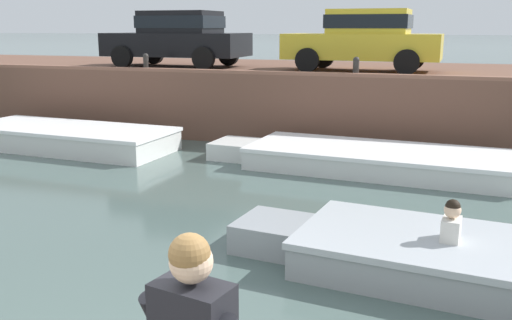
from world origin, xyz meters
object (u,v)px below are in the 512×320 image
Objects in this scene: car_leftmost_black at (178,36)px; boat_moored_central_white at (368,159)px; motorboat_passing at (495,266)px; car_left_inner_yellow at (365,38)px; mooring_bollard_mid at (356,66)px; boat_moored_west_white at (60,137)px; mooring_bollard_west at (146,61)px.

boat_moored_central_white is at bearing -31.11° from car_leftmost_black.
car_leftmost_black reaches higher than motorboat_passing.
car_leftmost_black is 1.01× the size of car_left_inner_yellow.
car_left_inner_yellow reaches higher than mooring_bollard_mid.
mooring_bollard_mid is at bearing -88.21° from car_left_inner_yellow.
car_leftmost_black reaches higher than mooring_bollard_mid.
car_left_inner_yellow is at bearing 91.79° from mooring_bollard_mid.
mooring_bollard_mid is at bearing 17.64° from boat_moored_west_white.
mooring_bollard_west reaches higher than motorboat_passing.
car_left_inner_yellow is (-0.65, 3.55, 2.34)m from boat_moored_central_white.
car_left_inner_yellow is (-2.72, 8.47, 2.33)m from motorboat_passing.
car_leftmost_black is 8.93× the size of mooring_bollard_mid.
car_left_inner_yellow reaches higher than motorboat_passing.
motorboat_passing is at bearing -68.69° from mooring_bollard_mid.
mooring_bollard_west is at bearing 60.31° from boat_moored_west_white.
car_left_inner_yellow is at bearing -0.01° from car_leftmost_black.
boat_moored_west_white is 4.59m from car_leftmost_black.
car_left_inner_yellow is at bearing 16.78° from mooring_bollard_west.
motorboat_passing is 13.41× the size of mooring_bollard_mid.
boat_moored_central_white is 1.61× the size of car_leftmost_black.
motorboat_passing is (2.07, -4.91, 0.01)m from boat_moored_central_white.
car_left_inner_yellow reaches higher than boat_moored_central_white.
motorboat_passing is 9.19m from car_left_inner_yellow.
boat_moored_central_white is at bearing -17.69° from mooring_bollard_west.
boat_moored_central_white is 4.30m from car_left_inner_yellow.
boat_moored_west_white is 7.24m from boat_moored_central_white.
car_leftmost_black is at bearing 70.08° from boat_moored_west_white.
mooring_bollard_west reaches higher than boat_moored_central_white.
boat_moored_central_white is 1.07× the size of motorboat_passing.
mooring_bollard_mid is (0.05, -1.63, -0.61)m from car_left_inner_yellow.
mooring_bollard_west is (-8.11, 6.84, 1.72)m from motorboat_passing.
boat_moored_central_white is 1.62× the size of car_left_inner_yellow.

